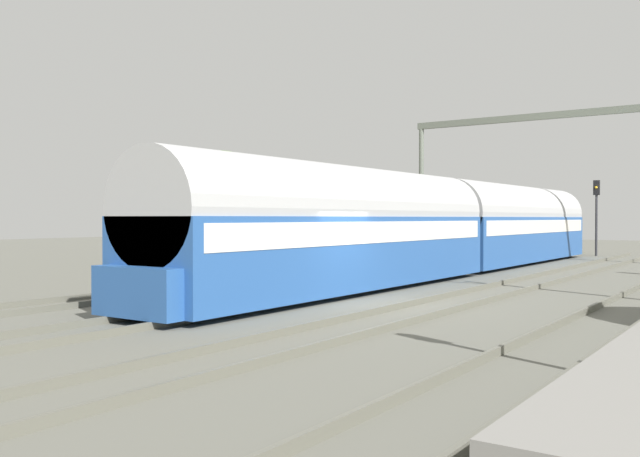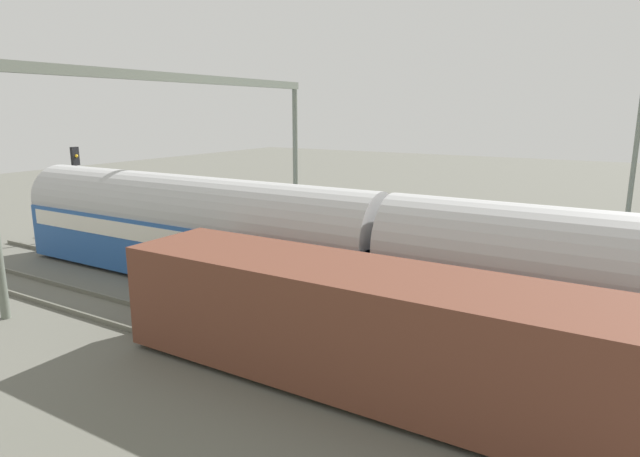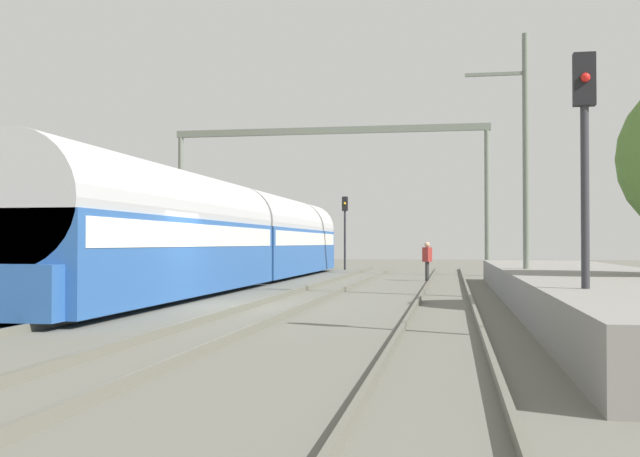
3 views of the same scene
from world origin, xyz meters
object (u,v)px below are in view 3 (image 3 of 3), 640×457
(person_crossing, at_px, (427,258))
(railway_signal_far, at_px, (345,222))
(railway_signal_near, at_px, (585,156))
(catenary_gantry, at_px, (329,163))
(passenger_train, at_px, (238,236))
(freight_car, at_px, (125,248))

(person_crossing, height_order, railway_signal_far, railway_signal_far)
(person_crossing, distance_m, railway_signal_near, 20.92)
(person_crossing, height_order, catenary_gantry, catenary_gantry)
(person_crossing, bearing_deg, railway_signal_far, 160.88)
(railway_signal_far, xyz_separation_m, catenary_gantry, (0.17, -7.50, 2.95))
(catenary_gantry, bearing_deg, railway_signal_near, -71.90)
(passenger_train, height_order, person_crossing, passenger_train)
(passenger_train, xyz_separation_m, catenary_gantry, (2.09, 10.18, 3.96))
(railway_signal_near, xyz_separation_m, catenary_gantry, (-8.67, 26.52, 2.79))
(passenger_train, height_order, railway_signal_far, railway_signal_far)
(passenger_train, xyz_separation_m, person_crossing, (7.47, 4.21, -0.94))
(freight_car, height_order, railway_signal_far, railway_signal_far)
(freight_car, distance_m, person_crossing, 12.97)
(catenary_gantry, bearing_deg, railway_signal_far, 91.29)
(railway_signal_far, bearing_deg, catenary_gantry, -88.71)
(person_crossing, relative_size, railway_signal_near, 0.35)
(railway_signal_near, bearing_deg, freight_car, 135.15)
(railway_signal_near, bearing_deg, railway_signal_far, 104.56)
(freight_car, xyz_separation_m, railway_signal_near, (14.93, -14.85, 1.67))
(freight_car, relative_size, railway_signal_far, 2.82)
(railway_signal_near, relative_size, catenary_gantry, 0.29)
(freight_car, bearing_deg, railway_signal_near, -44.85)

